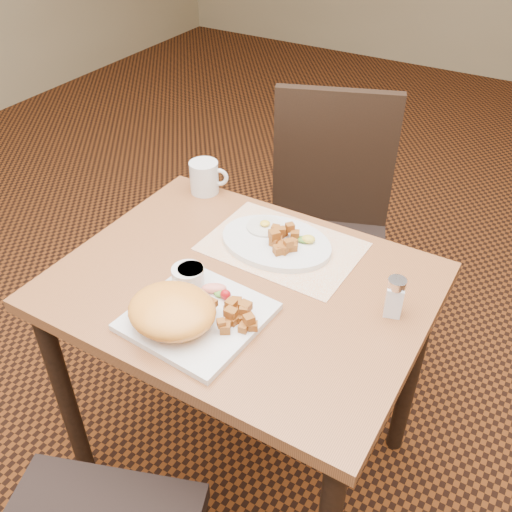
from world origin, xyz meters
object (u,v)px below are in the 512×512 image
object	(u,v)px
table	(242,314)
plate_square	(198,317)
plate_oval	(276,242)
coffee_mug	(205,177)
chair_far	(327,220)
salt_shaker	(395,296)

from	to	relation	value
table	plate_square	bearing A→B (deg)	-94.78
table	plate_square	size ratio (longest dim) A/B	3.21
plate_square	plate_oval	size ratio (longest dim) A/B	0.92
coffee_mug	plate_oval	bearing A→B (deg)	-23.08
chair_far	plate_oval	world-z (taller)	chair_far
plate_square	coffee_mug	distance (m)	0.57
table	coffee_mug	size ratio (longest dim) A/B	7.95
plate_oval	coffee_mug	world-z (taller)	coffee_mug
table	salt_shaker	world-z (taller)	salt_shaker
chair_far	coffee_mug	bearing A→B (deg)	31.08
plate_square	coffee_mug	xyz separation A→B (m)	(-0.31, 0.48, 0.04)
plate_square	plate_oval	distance (m)	0.34
salt_shaker	coffee_mug	world-z (taller)	salt_shaker
chair_far	coffee_mug	distance (m)	0.51
plate_square	chair_far	bearing A→B (deg)	92.72
table	coffee_mug	world-z (taller)	coffee_mug
chair_far	salt_shaker	world-z (taller)	chair_far
table	salt_shaker	size ratio (longest dim) A/B	9.00
plate_square	salt_shaker	distance (m)	0.45
salt_shaker	coffee_mug	distance (m)	0.72
table	plate_oval	world-z (taller)	plate_oval
salt_shaker	plate_square	bearing A→B (deg)	-146.75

